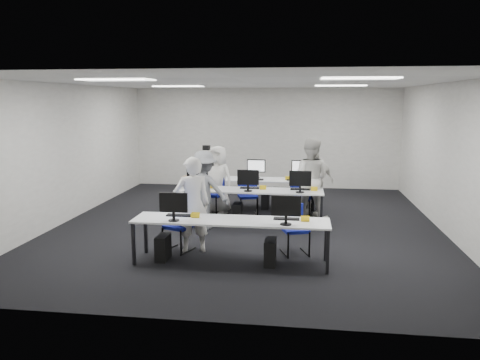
# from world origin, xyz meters

# --- Properties ---
(room) EXTENTS (9.00, 9.02, 3.00)m
(room) POSITION_xyz_m (0.00, 0.00, 1.50)
(room) COLOR black
(room) RESTS_ON ground
(ceiling_panels) EXTENTS (5.20, 4.60, 0.02)m
(ceiling_panels) POSITION_xyz_m (0.00, 0.00, 2.98)
(ceiling_panels) COLOR white
(ceiling_panels) RESTS_ON room
(desk_front) EXTENTS (3.20, 0.70, 0.73)m
(desk_front) POSITION_xyz_m (0.00, -2.40, 0.68)
(desk_front) COLOR silver
(desk_front) RESTS_ON ground
(desk_mid) EXTENTS (3.20, 0.70, 0.73)m
(desk_mid) POSITION_xyz_m (0.00, 0.20, 0.68)
(desk_mid) COLOR silver
(desk_mid) RESTS_ON ground
(desk_back) EXTENTS (3.20, 0.70, 0.73)m
(desk_back) POSITION_xyz_m (0.00, 1.60, 0.68)
(desk_back) COLOR silver
(desk_back) RESTS_ON ground
(equipment_front) EXTENTS (2.51, 0.41, 1.19)m
(equipment_front) POSITION_xyz_m (-0.19, -2.42, 0.36)
(equipment_front) COLOR #0E28B9
(equipment_front) RESTS_ON desk_front
(equipment_mid) EXTENTS (2.91, 0.41, 1.19)m
(equipment_mid) POSITION_xyz_m (-0.19, 0.18, 0.36)
(equipment_mid) COLOR white
(equipment_mid) RESTS_ON desk_mid
(equipment_back) EXTENTS (2.91, 0.41, 1.19)m
(equipment_back) POSITION_xyz_m (0.19, 1.62, 0.36)
(equipment_back) COLOR white
(equipment_back) RESTS_ON desk_back
(chair_0) EXTENTS (0.56, 0.58, 0.87)m
(chair_0) POSITION_xyz_m (-1.01, -1.88, 0.28)
(chair_0) COLOR navy
(chair_0) RESTS_ON ground
(chair_1) EXTENTS (0.55, 0.57, 0.85)m
(chair_1) POSITION_xyz_m (1.03, -1.80, 0.27)
(chair_1) COLOR navy
(chair_1) RESTS_ON ground
(chair_2) EXTENTS (0.57, 0.61, 0.95)m
(chair_2) POSITION_xyz_m (-0.92, 0.78, 0.30)
(chair_2) COLOR navy
(chair_2) RESTS_ON ground
(chair_3) EXTENTS (0.54, 0.56, 0.87)m
(chair_3) POSITION_xyz_m (-0.10, 0.86, 0.27)
(chair_3) COLOR navy
(chair_3) RESTS_ON ground
(chair_4) EXTENTS (0.48, 0.51, 0.84)m
(chair_4) POSITION_xyz_m (1.10, 0.84, 0.26)
(chair_4) COLOR navy
(chair_4) RESTS_ON ground
(chair_5) EXTENTS (0.54, 0.57, 0.87)m
(chair_5) POSITION_xyz_m (-1.20, 1.07, 0.28)
(chair_5) COLOR navy
(chair_5) RESTS_ON ground
(chair_6) EXTENTS (0.46, 0.50, 0.88)m
(chair_6) POSITION_xyz_m (-0.11, 1.11, 0.28)
(chair_6) COLOR navy
(chair_6) RESTS_ON ground
(chair_7) EXTENTS (0.46, 0.50, 0.92)m
(chair_7) POSITION_xyz_m (1.15, 0.93, 0.29)
(chair_7) COLOR navy
(chair_7) RESTS_ON ground
(handbag) EXTENTS (0.37, 0.28, 0.27)m
(handbag) POSITION_xyz_m (-1.40, 0.30, 0.87)
(handbag) COLOR #8E6649
(handbag) RESTS_ON desk_mid
(student_0) EXTENTS (0.72, 0.61, 1.69)m
(student_0) POSITION_xyz_m (-0.75, -1.91, 0.85)
(student_0) COLOR silver
(student_0) RESTS_ON ground
(student_1) EXTENTS (1.01, 0.86, 1.83)m
(student_1) POSITION_xyz_m (1.31, 0.68, 0.92)
(student_1) COLOR silver
(student_1) RESTS_ON ground
(student_2) EXTENTS (0.91, 0.75, 1.60)m
(student_2) POSITION_xyz_m (-0.83, 0.97, 0.80)
(student_2) COLOR silver
(student_2) RESTS_ON ground
(student_3) EXTENTS (1.06, 0.77, 1.67)m
(student_3) POSITION_xyz_m (1.39, 1.08, 0.83)
(student_3) COLOR silver
(student_3) RESTS_ON ground
(photographer) EXTENTS (1.13, 0.76, 1.62)m
(photographer) POSITION_xyz_m (-0.87, -0.40, 0.81)
(photographer) COLOR gray
(photographer) RESTS_ON ground
(dslr_camera) EXTENTS (0.17, 0.20, 0.10)m
(dslr_camera) POSITION_xyz_m (-0.84, -0.22, 1.67)
(dslr_camera) COLOR black
(dslr_camera) RESTS_ON photographer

